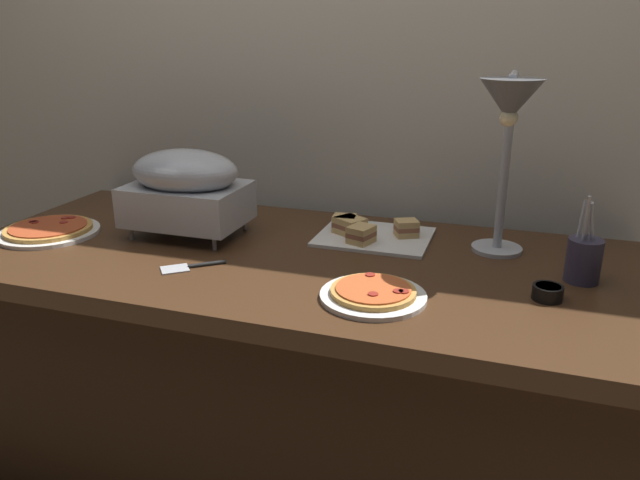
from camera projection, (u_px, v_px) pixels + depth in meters
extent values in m
plane|color=brown|center=(294.00, 475.00, 1.94)|extent=(8.00, 8.00, 0.00)
cube|color=beige|center=(342.00, 78.00, 1.99)|extent=(4.40, 0.04, 2.40)
cube|color=#422816|center=(290.00, 262.00, 1.69)|extent=(1.90, 0.84, 0.05)
cube|color=black|center=(292.00, 379.00, 1.82)|extent=(1.75, 0.74, 0.71)
cylinder|color=#B7BABF|center=(131.00, 233.00, 1.79)|extent=(0.01, 0.01, 0.04)
cylinder|color=#B7BABF|center=(214.00, 243.00, 1.71)|extent=(0.01, 0.01, 0.04)
cylinder|color=#B7BABF|center=(167.00, 215.00, 1.96)|extent=(0.01, 0.01, 0.04)
cylinder|color=#B7BABF|center=(244.00, 223.00, 1.88)|extent=(0.01, 0.01, 0.04)
cube|color=#B7BABF|center=(187.00, 204.00, 1.81)|extent=(0.34, 0.25, 0.12)
ellipsoid|color=#B7BABF|center=(185.00, 171.00, 1.78)|extent=(0.33, 0.23, 0.13)
cylinder|color=#B7BABF|center=(497.00, 249.00, 1.70)|extent=(0.14, 0.14, 0.01)
cylinder|color=#B7BABF|center=(505.00, 164.00, 1.62)|extent=(0.02, 0.02, 0.47)
cylinder|color=#B7BABF|center=(514.00, 76.00, 1.47)|extent=(0.02, 0.16, 0.02)
cone|color=#595B60|center=(510.00, 100.00, 1.42)|extent=(0.15, 0.15, 0.10)
sphere|color=#F9EAB2|center=(509.00, 117.00, 1.43)|extent=(0.04, 0.04, 0.04)
cylinder|color=white|center=(373.00, 296.00, 1.40)|extent=(0.25, 0.25, 0.01)
cylinder|color=#C68E42|center=(373.00, 291.00, 1.40)|extent=(0.20, 0.20, 0.01)
cylinder|color=#C65628|center=(373.00, 288.00, 1.39)|extent=(0.18, 0.18, 0.00)
cylinder|color=maroon|center=(398.00, 291.00, 1.37)|extent=(0.02, 0.02, 0.00)
cylinder|color=maroon|center=(370.00, 275.00, 1.46)|extent=(0.02, 0.02, 0.00)
cylinder|color=maroon|center=(404.00, 291.00, 1.37)|extent=(0.02, 0.02, 0.00)
cylinder|color=maroon|center=(373.00, 294.00, 1.36)|extent=(0.02, 0.02, 0.00)
cylinder|color=white|center=(49.00, 232.00, 1.84)|extent=(0.30, 0.30, 0.01)
cylinder|color=#C68E42|center=(49.00, 229.00, 1.84)|extent=(0.26, 0.26, 0.01)
cylinder|color=#B74723|center=(48.00, 226.00, 1.83)|extent=(0.22, 0.22, 0.00)
cylinder|color=maroon|center=(63.00, 222.00, 1.86)|extent=(0.02, 0.02, 0.00)
cylinder|color=maroon|center=(72.00, 217.00, 1.91)|extent=(0.02, 0.02, 0.00)
cylinder|color=maroon|center=(33.00, 222.00, 1.87)|extent=(0.02, 0.02, 0.00)
cylinder|color=maroon|center=(65.00, 218.00, 1.90)|extent=(0.02, 0.02, 0.00)
cylinder|color=maroon|center=(35.00, 222.00, 1.86)|extent=(0.02, 0.02, 0.00)
cube|color=white|center=(374.00, 237.00, 1.80)|extent=(0.33, 0.27, 0.01)
cube|color=tan|center=(406.00, 233.00, 1.79)|extent=(0.08, 0.08, 0.02)
cube|color=brown|center=(406.00, 228.00, 1.79)|extent=(0.08, 0.08, 0.01)
cube|color=tan|center=(407.00, 223.00, 1.78)|extent=(0.08, 0.08, 0.02)
cube|color=tan|center=(344.00, 228.00, 1.84)|extent=(0.07, 0.07, 0.02)
cube|color=brown|center=(344.00, 223.00, 1.83)|extent=(0.07, 0.07, 0.01)
cube|color=tan|center=(345.00, 218.00, 1.83)|extent=(0.07, 0.07, 0.02)
cube|color=tan|center=(350.00, 231.00, 1.81)|extent=(0.11, 0.10, 0.02)
cube|color=brown|center=(350.00, 226.00, 1.81)|extent=(0.11, 0.10, 0.01)
cube|color=tan|center=(350.00, 221.00, 1.80)|extent=(0.11, 0.10, 0.02)
cube|color=tan|center=(361.00, 240.00, 1.74)|extent=(0.08, 0.09, 0.02)
cube|color=brown|center=(361.00, 234.00, 1.73)|extent=(0.08, 0.09, 0.01)
cube|color=tan|center=(361.00, 229.00, 1.73)|extent=(0.08, 0.09, 0.02)
cylinder|color=black|center=(548.00, 292.00, 1.39)|extent=(0.07, 0.07, 0.03)
cylinder|color=#562D14|center=(548.00, 287.00, 1.39)|extent=(0.06, 0.06, 0.01)
cylinder|color=#383347|center=(583.00, 260.00, 1.48)|extent=(0.08, 0.08, 0.11)
cylinder|color=#B7BABF|center=(584.00, 233.00, 1.45)|extent=(0.01, 0.03, 0.19)
cylinder|color=#B7BABF|center=(585.00, 236.00, 1.46)|extent=(0.02, 0.02, 0.17)
cylinder|color=#B7BABF|center=(578.00, 234.00, 1.48)|extent=(0.02, 0.02, 0.17)
cylinder|color=#B7BABF|center=(592.00, 236.00, 1.45)|extent=(0.03, 0.03, 0.17)
cube|color=#B7BABF|center=(175.00, 269.00, 1.57)|extent=(0.09, 0.09, 0.00)
cylinder|color=black|center=(207.00, 264.00, 1.60)|extent=(0.09, 0.07, 0.01)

